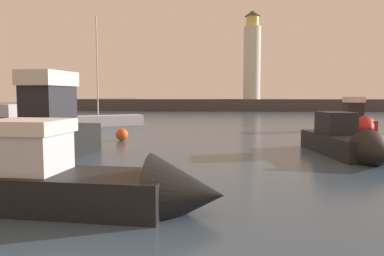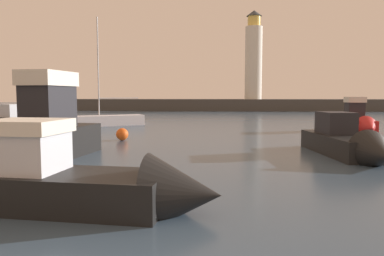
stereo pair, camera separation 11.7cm
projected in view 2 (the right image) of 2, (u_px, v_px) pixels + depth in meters
name	position (u px, v px, depth m)	size (l,w,h in m)	color
ground_plane	(203.00, 125.00, 37.72)	(220.00, 220.00, 0.00)	#384C60
breakwater	(210.00, 105.00, 71.95)	(67.53, 6.23, 2.18)	#423F3D
lighthouse	(254.00, 58.00, 70.60)	(3.21, 3.21, 16.62)	silver
motorboat_0	(35.00, 135.00, 16.37)	(3.24, 8.82, 4.35)	black
motorboat_1	(359.00, 122.00, 30.42)	(2.02, 6.18, 3.15)	#B21E1E
motorboat_2	(21.00, 123.00, 30.64)	(6.75, 4.72, 2.43)	black
motorboat_3	(350.00, 143.00, 18.00)	(2.83, 7.58, 2.54)	black
motorboat_4	(90.00, 183.00, 9.76)	(7.54, 2.77, 2.84)	black
sailboat_moored	(107.00, 120.00, 36.56)	(7.17, 5.26, 10.40)	silver
mooring_buoy	(122.00, 134.00, 24.69)	(0.81, 0.81, 0.81)	#EA5919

